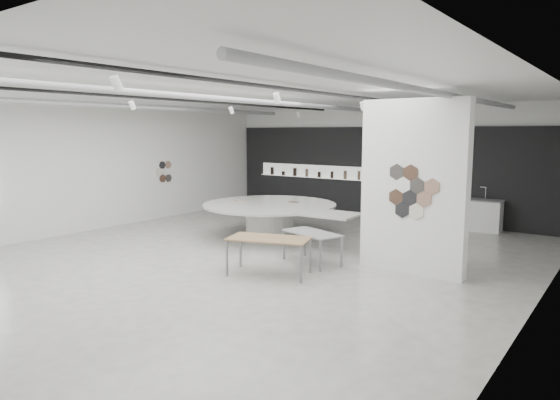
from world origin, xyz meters
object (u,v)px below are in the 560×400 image
Objects in this scene: sample_table_wood at (269,241)px; sample_table_stone at (312,235)px; display_island at (272,215)px; kitchen_counter at (473,214)px; partition_column at (414,187)px.

sample_table_wood is 1.31m from sample_table_stone.
sample_table_stone is (2.43, -1.71, 0.03)m from display_island.
display_island is 2.98m from sample_table_stone.
sample_table_stone is 0.91× the size of kitchen_counter.
partition_column is 5.68m from kitchen_counter.
partition_column is at bearing 15.85° from sample_table_stone.
sample_table_stone is 6.38m from kitchen_counter.
partition_column reaches higher than sample_table_wood.
display_island is at bearing 144.84° from sample_table_stone.
display_island reaches higher than sample_table_wood.
display_island is 6.12m from kitchen_counter.
partition_column reaches higher than sample_table_stone.
partition_column is 0.74× the size of display_island.
sample_table_wood is (-2.31, -1.88, -1.08)m from partition_column.
display_island reaches higher than sample_table_stone.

